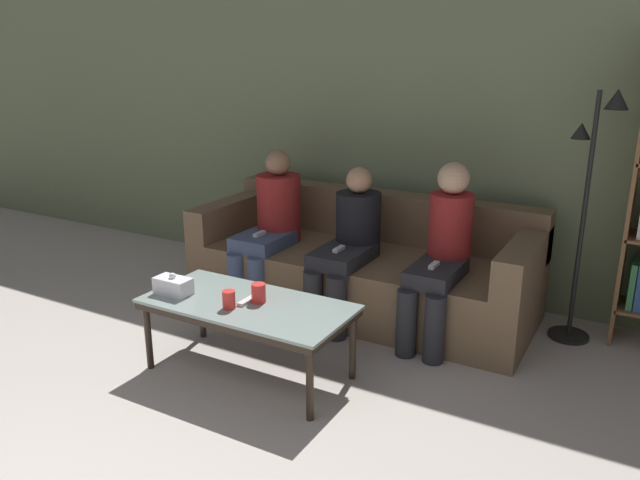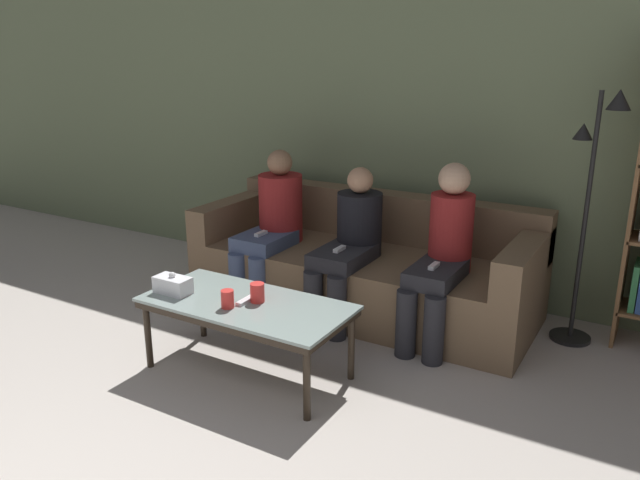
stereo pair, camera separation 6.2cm
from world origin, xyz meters
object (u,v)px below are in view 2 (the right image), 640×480
game_remote (246,300)px  seated_person_mid_right (443,251)px  standing_lamp (592,193)px  cup_near_right (228,299)px  tissue_box (173,285)px  seated_person_mid_left (350,241)px  cup_near_left (257,293)px  seated_person_left_end (273,222)px  couch (365,268)px  coffee_table (247,309)px

game_remote → seated_person_mid_right: bearing=51.5°
standing_lamp → cup_near_right: bearing=-136.2°
tissue_box → seated_person_mid_left: size_ratio=0.21×
cup_near_right → game_remote: size_ratio=0.69×
cup_near_left → standing_lamp: (1.53, 1.41, 0.48)m
cup_near_right → tissue_box: tissue_box is taller
standing_lamp → seated_person_mid_left: 1.57m
cup_near_left → seated_person_mid_right: size_ratio=0.10×
seated_person_mid_left → seated_person_mid_right: size_ratio=0.92×
cup_near_right → seated_person_left_end: 1.26m
couch → seated_person_mid_right: (0.67, -0.24, 0.31)m
seated_person_left_end → seated_person_mid_left: size_ratio=1.06×
coffee_table → cup_near_left: 0.12m
coffee_table → standing_lamp: standing_lamp is taller
seated_person_left_end → game_remote: bearing=-63.1°
cup_near_right → seated_person_mid_right: (0.85, 1.13, 0.10)m
game_remote → seated_person_left_end: (-0.53, 1.04, 0.14)m
seated_person_mid_left → seated_person_mid_right: 0.67m
seated_person_left_end → couch: bearing=17.5°
cup_near_right → seated_person_mid_left: 1.15m
cup_near_right → seated_person_left_end: seated_person_left_end is taller
coffee_table → cup_near_right: (-0.04, -0.12, 0.09)m
game_remote → seated_person_left_end: seated_person_left_end is taller
coffee_table → seated_person_mid_left: bearing=82.2°
cup_near_left → seated_person_mid_left: 0.98m
tissue_box → seated_person_mid_left: 1.27m
cup_near_left → seated_person_mid_left: size_ratio=0.11×
couch → tissue_box: couch is taller
game_remote → seated_person_left_end: size_ratio=0.13×
cup_near_right → tissue_box: bearing=178.9°
cup_near_left → tissue_box: tissue_box is taller
coffee_table → seated_person_mid_right: (0.81, 1.02, 0.20)m
cup_near_right → tissue_box: size_ratio=0.47×
standing_lamp → seated_person_mid_right: standing_lamp is taller
game_remote → seated_person_mid_right: seated_person_mid_right is taller
game_remote → seated_person_mid_left: 1.03m
coffee_table → cup_near_left: (0.05, 0.04, 0.10)m
cup_near_right → game_remote: cup_near_right is taller
cup_near_left → standing_lamp: 2.14m
couch → game_remote: (-0.14, -1.25, 0.17)m
cup_near_left → couch: bearing=86.0°
game_remote → standing_lamp: 2.21m
coffee_table → seated_person_left_end: bearing=116.9°
cup_near_left → cup_near_right: size_ratio=1.08×
tissue_box → seated_person_left_end: bearing=93.6°
tissue_box → seated_person_left_end: (-0.07, 1.15, 0.10)m
seated_person_mid_right → coffee_table: bearing=-128.5°
standing_lamp → seated_person_mid_left: standing_lamp is taller
game_remote → standing_lamp: standing_lamp is taller
tissue_box → standing_lamp: standing_lamp is taller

